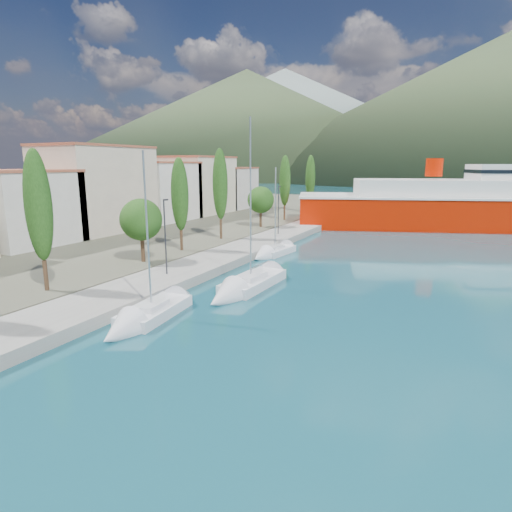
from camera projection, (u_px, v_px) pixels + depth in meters
The scene contains 10 objects.
ground at pixel (419, 198), 122.47m from camera, with size 1400.00×1400.00×0.00m, color #164F5D.
quay at pixel (229, 255), 43.84m from camera, with size 5.00×88.00×0.80m, color gray.
land_strip at pixel (56, 222), 69.05m from camera, with size 70.00×148.00×0.70m, color #565644.
town_buildings at pixel (129, 192), 62.26m from camera, with size 9.20×69.20×11.30m.
tree_row at pixel (214, 196), 49.68m from camera, with size 3.83×65.65×10.72m.
lamp_posts at pixel (168, 234), 34.40m from camera, with size 0.15×45.47×6.06m.
sailboat_near at pixel (137, 322), 25.63m from camera, with size 3.21×8.06×11.27m.
sailboat_mid at pixel (239, 290), 32.02m from camera, with size 2.83×9.76×13.95m.
sailboat_far at pixel (269, 254), 45.04m from camera, with size 2.96×7.08×10.11m.
ferry at pixel (485, 206), 64.69m from camera, with size 56.13×28.91×10.99m.
Camera 1 is at (12.44, -11.23, 9.54)m, focal length 30.00 mm.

